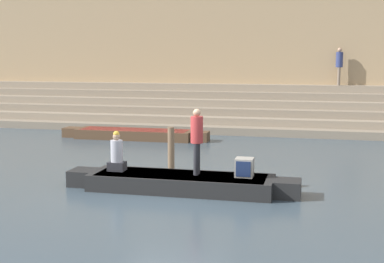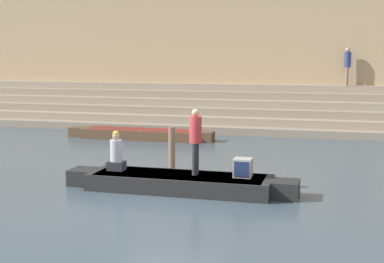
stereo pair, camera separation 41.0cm
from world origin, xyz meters
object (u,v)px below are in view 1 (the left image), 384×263
Objects in this scene: person_rowing at (117,155)px; tv_set at (244,167)px; person_on_steps at (339,63)px; mooring_post at (171,151)px; moored_boat_shore at (135,134)px; person_standing at (197,137)px; rowboat_main at (181,182)px.

tv_set is (3.23, 0.08, -0.19)m from person_rowing.
person_on_steps reaches higher than person_rowing.
person_on_steps reaches higher than mooring_post.
person_rowing is 7.82m from moored_boat_shore.
person_standing reaches higher than moored_boat_shore.
mooring_post is (-1.08, 1.54, -0.67)m from person_standing.
person_rowing reaches higher than mooring_post.
mooring_post is at bearing 52.95° from person_rowing.
tv_set reaches higher than moored_boat_shore.
person_standing is 8.64m from moored_boat_shore.
rowboat_main is 1.19m from person_standing.
moored_boat_shore is at bearing 114.48° from person_standing.
rowboat_main is 3.58× the size of person_standing.
person_rowing is at bearing 176.13° from person_standing.
person_standing is 2.00m from mooring_post.
moored_boat_shore is (-3.85, 7.57, -0.02)m from rowboat_main.
rowboat_main is 3.38× the size of person_on_steps.
rowboat_main is 0.96× the size of moored_boat_shore.
rowboat_main is 4.30× the size of mooring_post.
person_rowing is at bearing -121.80° from mooring_post.
tv_set is 0.33× the size of mooring_post.
rowboat_main is at bearing -7.84° from person_rowing.
tv_set is 9.18m from moored_boat_shore.
mooring_post reaches higher than tv_set.
rowboat_main is 1.79m from person_rowing.
person_standing is 3.61× the size of tv_set.
person_standing is at bearing -54.99° from mooring_post.
tv_set is 0.26× the size of person_on_steps.
mooring_post is at bearing -65.18° from moored_boat_shore.
person_standing is 2.13m from person_rowing.
person_standing is at bearing 19.05° from rowboat_main.
person_standing is at bearing -172.26° from tv_set.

